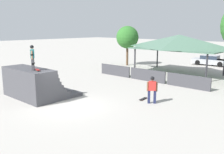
% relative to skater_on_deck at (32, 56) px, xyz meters
% --- Properties ---
extents(ground_plane, '(160.00, 160.00, 0.00)m').
position_rel_skater_on_deck_xyz_m(ground_plane, '(2.59, 0.74, -2.97)').
color(ground_plane, '#ADA8A0').
extents(quarter_pipe_ramp, '(4.44, 3.66, 2.05)m').
position_rel_skater_on_deck_xyz_m(quarter_pipe_ramp, '(-0.86, 0.49, -2.10)').
color(quarter_pipe_ramp, '#424247').
rests_on(quarter_pipe_ramp, ground).
extents(skater_on_deck, '(0.64, 0.52, 1.60)m').
position_rel_skater_on_deck_xyz_m(skater_on_deck, '(0.00, 0.00, 0.00)').
color(skater_on_deck, '#4C4C51').
rests_on(skater_on_deck, quarter_pipe_ramp).
extents(skateboard_on_deck, '(0.82, 0.47, 0.09)m').
position_rel_skater_on_deck_xyz_m(skateboard_on_deck, '(0.43, 0.05, -0.86)').
color(skateboard_on_deck, green).
rests_on(skateboard_on_deck, quarter_pipe_ramp).
extents(bystander_walking, '(0.61, 0.50, 1.74)m').
position_rel_skater_on_deck_xyz_m(bystander_walking, '(5.98, 4.72, -1.95)').
color(bystander_walking, '#1E2347').
rests_on(bystander_walking, ground).
extents(skateboard_on_ground, '(0.30, 0.85, 0.09)m').
position_rel_skater_on_deck_xyz_m(skateboard_on_ground, '(5.10, 5.01, -2.92)').
color(skateboard_on_ground, red).
rests_on(skateboard_on_ground, ground).
extents(barrier_fence, '(11.46, 0.12, 1.05)m').
position_rel_skater_on_deck_xyz_m(barrier_fence, '(1.89, 10.15, -2.45)').
color(barrier_fence, '#3D3D42').
rests_on(barrier_fence, ground).
extents(pavilion_shelter, '(9.19, 5.24, 4.04)m').
position_rel_skater_on_deck_xyz_m(pavilion_shelter, '(2.13, 15.32, 0.31)').
color(pavilion_shelter, '#2D2D33').
rests_on(pavilion_shelter, ground).
extents(tree_far_back, '(2.82, 2.82, 4.96)m').
position_rel_skater_on_deck_xyz_m(tree_far_back, '(-5.56, 16.45, 0.56)').
color(tree_far_back, brown).
rests_on(tree_far_back, ground).
extents(parked_car_silver, '(4.64, 2.12, 1.27)m').
position_rel_skater_on_deck_xyz_m(parked_car_silver, '(2.31, 23.65, -2.37)').
color(parked_car_silver, '#A8AAAF').
rests_on(parked_car_silver, ground).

